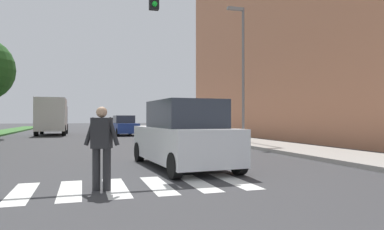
{
  "coord_description": "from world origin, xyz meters",
  "views": [
    {
      "loc": [
        -0.68,
        -0.43,
        1.46
      ],
      "look_at": [
        3.7,
        13.56,
        1.58
      ],
      "focal_mm": 32.92,
      "sensor_mm": 36.0,
      "label": 1
    }
  ],
  "objects_px": {
    "street_lamp_right": "(242,62)",
    "suv_crossing": "(183,136)",
    "truck_box_delivery": "(52,116)",
    "pedestrian_performer": "(102,144)",
    "sedan_midblock": "(124,126)"
  },
  "relations": [
    {
      "from": "street_lamp_right",
      "to": "suv_crossing",
      "type": "xyz_separation_m",
      "value": [
        -5.68,
        -7.94,
        -3.66
      ]
    },
    {
      "from": "truck_box_delivery",
      "to": "suv_crossing",
      "type": "bearing_deg",
      "value": -76.73
    },
    {
      "from": "pedestrian_performer",
      "to": "sedan_midblock",
      "type": "bearing_deg",
      "value": 82.42
    },
    {
      "from": "suv_crossing",
      "to": "truck_box_delivery",
      "type": "height_order",
      "value": "truck_box_delivery"
    },
    {
      "from": "street_lamp_right",
      "to": "truck_box_delivery",
      "type": "distance_m",
      "value": 18.46
    },
    {
      "from": "street_lamp_right",
      "to": "pedestrian_performer",
      "type": "distance_m",
      "value": 13.87
    },
    {
      "from": "street_lamp_right",
      "to": "pedestrian_performer",
      "type": "height_order",
      "value": "street_lamp_right"
    },
    {
      "from": "pedestrian_performer",
      "to": "truck_box_delivery",
      "type": "height_order",
      "value": "truck_box_delivery"
    },
    {
      "from": "street_lamp_right",
      "to": "pedestrian_performer",
      "type": "bearing_deg",
      "value": -127.54
    },
    {
      "from": "pedestrian_performer",
      "to": "truck_box_delivery",
      "type": "distance_m",
      "value": 25.32
    },
    {
      "from": "suv_crossing",
      "to": "truck_box_delivery",
      "type": "bearing_deg",
      "value": 103.27
    },
    {
      "from": "pedestrian_performer",
      "to": "sedan_midblock",
      "type": "height_order",
      "value": "pedestrian_performer"
    },
    {
      "from": "pedestrian_performer",
      "to": "suv_crossing",
      "type": "height_order",
      "value": "suv_crossing"
    },
    {
      "from": "suv_crossing",
      "to": "pedestrian_performer",
      "type": "bearing_deg",
      "value": -132.79
    },
    {
      "from": "pedestrian_performer",
      "to": "sedan_midblock",
      "type": "xyz_separation_m",
      "value": [
        3.02,
        22.68,
        -0.16
      ]
    }
  ]
}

